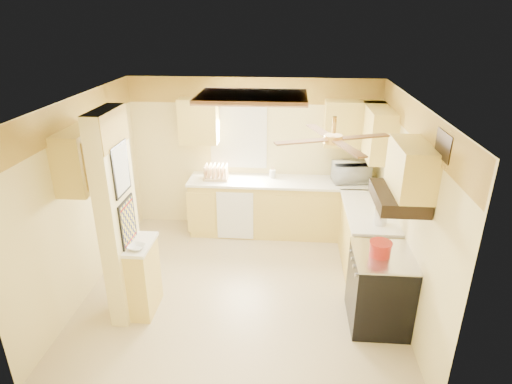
# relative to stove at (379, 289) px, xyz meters

# --- Properties ---
(floor) EXTENTS (4.00, 4.00, 0.00)m
(floor) POSITION_rel_stove_xyz_m (-1.67, 0.55, -0.46)
(floor) COLOR tan
(floor) RESTS_ON ground
(ceiling) EXTENTS (4.00, 4.00, 0.00)m
(ceiling) POSITION_rel_stove_xyz_m (-1.67, 0.55, 2.04)
(ceiling) COLOR white
(ceiling) RESTS_ON wall_back
(wall_back) EXTENTS (4.00, 0.00, 4.00)m
(wall_back) POSITION_rel_stove_xyz_m (-1.67, 2.45, 0.79)
(wall_back) COLOR #F0DC92
(wall_back) RESTS_ON floor
(wall_front) EXTENTS (4.00, 0.00, 4.00)m
(wall_front) POSITION_rel_stove_xyz_m (-1.67, -1.35, 0.79)
(wall_front) COLOR #F0DC92
(wall_front) RESTS_ON floor
(wall_left) EXTENTS (0.00, 3.80, 3.80)m
(wall_left) POSITION_rel_stove_xyz_m (-3.67, 0.55, 0.79)
(wall_left) COLOR #F0DC92
(wall_left) RESTS_ON floor
(wall_right) EXTENTS (0.00, 3.80, 3.80)m
(wall_right) POSITION_rel_stove_xyz_m (0.33, 0.55, 0.79)
(wall_right) COLOR #F0DC92
(wall_right) RESTS_ON floor
(wallpaper_border) EXTENTS (4.00, 0.02, 0.40)m
(wallpaper_border) POSITION_rel_stove_xyz_m (-1.67, 2.43, 1.84)
(wallpaper_border) COLOR yellow
(wallpaper_border) RESTS_ON wall_back
(partition_column) EXTENTS (0.20, 0.70, 2.50)m
(partition_column) POSITION_rel_stove_xyz_m (-3.02, 0.00, 0.79)
(partition_column) COLOR #F0DC92
(partition_column) RESTS_ON floor
(partition_ledge) EXTENTS (0.25, 0.55, 0.90)m
(partition_ledge) POSITION_rel_stove_xyz_m (-2.80, 0.00, -0.01)
(partition_ledge) COLOR #DCC262
(partition_ledge) RESTS_ON floor
(ledge_top) EXTENTS (0.28, 0.58, 0.04)m
(ledge_top) POSITION_rel_stove_xyz_m (-2.80, 0.00, 0.46)
(ledge_top) COLOR white
(ledge_top) RESTS_ON partition_ledge
(lower_cabinets_back) EXTENTS (3.00, 0.60, 0.90)m
(lower_cabinets_back) POSITION_rel_stove_xyz_m (-1.17, 2.15, -0.01)
(lower_cabinets_back) COLOR #DCC262
(lower_cabinets_back) RESTS_ON floor
(lower_cabinets_right) EXTENTS (0.60, 1.40, 0.90)m
(lower_cabinets_right) POSITION_rel_stove_xyz_m (0.03, 1.15, -0.01)
(lower_cabinets_right) COLOR #DCC262
(lower_cabinets_right) RESTS_ON floor
(countertop_back) EXTENTS (3.04, 0.64, 0.04)m
(countertop_back) POSITION_rel_stove_xyz_m (-1.17, 2.14, 0.46)
(countertop_back) COLOR white
(countertop_back) RESTS_ON lower_cabinets_back
(countertop_right) EXTENTS (0.64, 1.44, 0.04)m
(countertop_right) POSITION_rel_stove_xyz_m (0.02, 1.15, 0.46)
(countertop_right) COLOR white
(countertop_right) RESTS_ON lower_cabinets_right
(dishwasher_panel) EXTENTS (0.58, 0.02, 0.80)m
(dishwasher_panel) POSITION_rel_stove_xyz_m (-1.92, 1.84, -0.03)
(dishwasher_panel) COLOR white
(dishwasher_panel) RESTS_ON lower_cabinets_back
(window) EXTENTS (0.92, 0.02, 1.02)m
(window) POSITION_rel_stove_xyz_m (-1.92, 2.44, 1.09)
(window) COLOR white
(window) RESTS_ON wall_back
(upper_cab_back_left) EXTENTS (0.60, 0.35, 0.70)m
(upper_cab_back_left) POSITION_rel_stove_xyz_m (-2.52, 2.27, 1.39)
(upper_cab_back_left) COLOR #DCC262
(upper_cab_back_left) RESTS_ON wall_back
(upper_cab_back_right) EXTENTS (0.90, 0.35, 0.70)m
(upper_cab_back_right) POSITION_rel_stove_xyz_m (-0.12, 2.27, 1.39)
(upper_cab_back_right) COLOR #DCC262
(upper_cab_back_right) RESTS_ON wall_back
(upper_cab_right) EXTENTS (0.35, 1.00, 0.70)m
(upper_cab_right) POSITION_rel_stove_xyz_m (0.16, 1.80, 1.39)
(upper_cab_right) COLOR #DCC262
(upper_cab_right) RESTS_ON wall_right
(upper_cab_left_wall) EXTENTS (0.35, 0.75, 0.70)m
(upper_cab_left_wall) POSITION_rel_stove_xyz_m (-3.49, 0.30, 1.39)
(upper_cab_left_wall) COLOR #DCC262
(upper_cab_left_wall) RESTS_ON wall_left
(upper_cab_over_stove) EXTENTS (0.35, 0.76, 0.52)m
(upper_cab_over_stove) POSITION_rel_stove_xyz_m (0.16, 0.00, 1.49)
(upper_cab_over_stove) COLOR #DCC262
(upper_cab_over_stove) RESTS_ON wall_right
(stove) EXTENTS (0.68, 0.77, 0.92)m
(stove) POSITION_rel_stove_xyz_m (0.00, 0.00, 0.00)
(stove) COLOR black
(stove) RESTS_ON floor
(range_hood) EXTENTS (0.50, 0.76, 0.14)m
(range_hood) POSITION_rel_stove_xyz_m (0.07, 0.00, 1.16)
(range_hood) COLOR black
(range_hood) RESTS_ON upper_cab_over_stove
(poster_menu) EXTENTS (0.02, 0.42, 0.57)m
(poster_menu) POSITION_rel_stove_xyz_m (-2.91, 0.00, 1.39)
(poster_menu) COLOR black
(poster_menu) RESTS_ON partition_column
(poster_nashville) EXTENTS (0.02, 0.42, 0.57)m
(poster_nashville) POSITION_rel_stove_xyz_m (-2.91, 0.00, 0.74)
(poster_nashville) COLOR black
(poster_nashville) RESTS_ON partition_column
(ceiling_light_panel) EXTENTS (1.35, 0.95, 0.06)m
(ceiling_light_panel) POSITION_rel_stove_xyz_m (-1.57, 1.05, 2.00)
(ceiling_light_panel) COLOR brown
(ceiling_light_panel) RESTS_ON ceiling
(ceiling_fan) EXTENTS (1.15, 1.15, 0.26)m
(ceiling_fan) POSITION_rel_stove_xyz_m (-0.67, -0.15, 1.83)
(ceiling_fan) COLOR gold
(ceiling_fan) RESTS_ON ceiling
(vent_grate) EXTENTS (0.02, 0.40, 0.25)m
(vent_grate) POSITION_rel_stove_xyz_m (0.31, -0.35, 1.84)
(vent_grate) COLOR black
(vent_grate) RESTS_ON wall_right
(microwave) EXTENTS (0.60, 0.45, 0.31)m
(microwave) POSITION_rel_stove_xyz_m (-0.11, 2.19, 0.63)
(microwave) COLOR white
(microwave) RESTS_ON countertop_back
(bowl) EXTENTS (0.23, 0.23, 0.05)m
(bowl) POSITION_rel_stove_xyz_m (-2.78, -0.14, 0.50)
(bowl) COLOR white
(bowl) RESTS_ON ledge_top
(dutch_oven) EXTENTS (0.25, 0.25, 0.17)m
(dutch_oven) POSITION_rel_stove_xyz_m (-0.05, -0.01, 0.54)
(dutch_oven) COLOR #A41E17
(dutch_oven) RESTS_ON stove
(kettle) EXTENTS (0.16, 0.16, 0.25)m
(kettle) POSITION_rel_stove_xyz_m (0.08, 0.71, 0.59)
(kettle) COLOR silver
(kettle) RESTS_ON countertop_right
(dish_rack) EXTENTS (0.40, 0.30, 0.22)m
(dish_rack) POSITION_rel_stove_xyz_m (-2.26, 2.14, 0.56)
(dish_rack) COLOR #D7AE7C
(dish_rack) RESTS_ON countertop_back
(utensil_crock) EXTENTS (0.10, 0.10, 0.19)m
(utensil_crock) POSITION_rel_stove_xyz_m (-1.35, 2.27, 0.54)
(utensil_crock) COLOR white
(utensil_crock) RESTS_ON countertop_back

